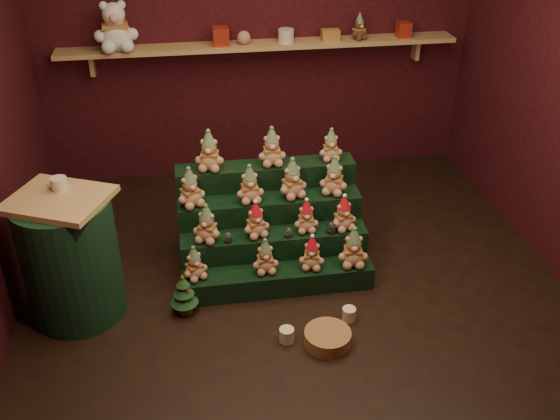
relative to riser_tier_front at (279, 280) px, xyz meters
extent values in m
plane|color=black|center=(0.13, 0.01, -0.09)|extent=(4.00, 4.00, 0.00)
cube|color=black|center=(0.13, 2.06, 1.31)|extent=(4.00, 0.10, 2.80)
cube|color=black|center=(0.13, -2.04, 1.31)|extent=(4.00, 0.10, 2.80)
cube|color=tan|center=(0.13, 1.88, 1.21)|extent=(3.60, 0.26, 0.04)
cube|color=tan|center=(-1.37, 1.95, 1.09)|extent=(0.04, 0.12, 0.20)
cube|color=tan|center=(1.63, 1.95, 1.09)|extent=(0.04, 0.12, 0.20)
cube|color=black|center=(0.00, 0.00, 0.00)|extent=(1.40, 0.22, 0.18)
cube|color=black|center=(0.00, 0.22, 0.09)|extent=(1.40, 0.22, 0.36)
cube|color=black|center=(0.00, 0.44, 0.18)|extent=(1.40, 0.22, 0.54)
cube|color=black|center=(0.00, 0.66, 0.27)|extent=(1.40, 0.22, 0.72)
cylinder|color=black|center=(-0.35, 0.16, 0.28)|extent=(0.06, 0.06, 0.02)
sphere|color=white|center=(-0.35, 0.16, 0.32)|extent=(0.06, 0.06, 0.06)
cylinder|color=black|center=(0.10, 0.16, 0.28)|extent=(0.06, 0.06, 0.02)
sphere|color=white|center=(0.10, 0.16, 0.32)|extent=(0.06, 0.06, 0.06)
cylinder|color=black|center=(0.42, 0.16, 0.28)|extent=(0.07, 0.07, 0.03)
sphere|color=white|center=(0.42, 0.16, 0.33)|extent=(0.07, 0.07, 0.07)
cube|color=tan|center=(-1.43, -0.01, 0.82)|extent=(0.76, 0.71, 0.04)
cylinder|color=black|center=(-1.43, -0.01, 0.35)|extent=(0.65, 0.65, 0.89)
cylinder|color=beige|center=(-1.43, 0.09, 0.88)|extent=(0.11, 0.11, 0.08)
cylinder|color=#4D371B|center=(-0.70, -0.15, -0.07)|extent=(0.10, 0.10, 0.05)
cone|color=#143819|center=(-0.70, -0.15, 0.05)|extent=(0.20, 0.20, 0.10)
cone|color=#143819|center=(-0.70, -0.15, 0.12)|extent=(0.15, 0.15, 0.09)
cone|color=#143819|center=(-0.70, -0.15, 0.18)|extent=(0.10, 0.10, 0.07)
cone|color=gold|center=(-0.70, -0.15, 0.23)|extent=(0.03, 0.03, 0.03)
cylinder|color=beige|center=(-0.03, -0.55, -0.04)|extent=(0.10, 0.10, 0.10)
cylinder|color=beige|center=(0.43, -0.41, -0.04)|extent=(0.10, 0.10, 0.10)
cylinder|color=#9D713F|center=(0.23, -0.62, -0.04)|extent=(0.38, 0.38, 0.10)
cube|color=#A32A19|center=(-0.22, 1.86, 1.31)|extent=(0.14, 0.14, 0.16)
cylinder|color=beige|center=(0.36, 1.86, 1.29)|extent=(0.14, 0.14, 0.12)
cube|color=#A32A19|center=(1.46, 1.86, 1.30)|extent=(0.12, 0.12, 0.14)
sphere|color=tan|center=(-0.02, 1.86, 1.29)|extent=(0.12, 0.12, 0.12)
cube|color=#DA561E|center=(0.77, 1.86, 1.28)|extent=(0.16, 0.10, 0.10)
camera|label=1|loc=(-0.57, -3.65, 2.80)|focal=40.00mm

